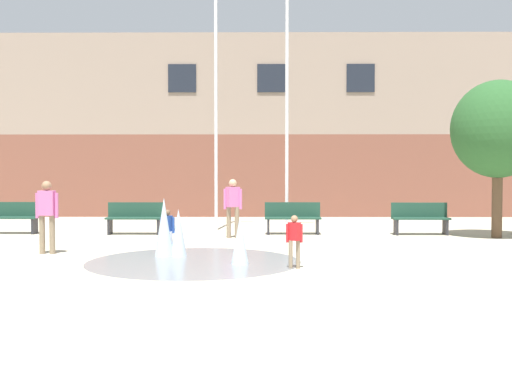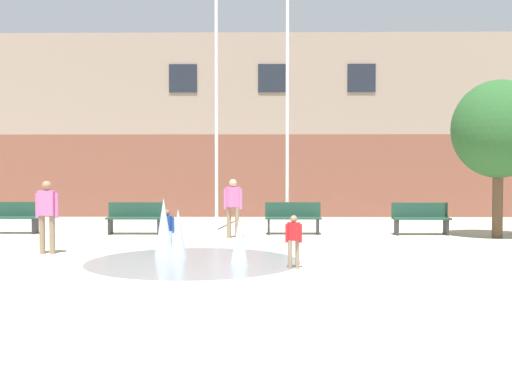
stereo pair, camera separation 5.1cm
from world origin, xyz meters
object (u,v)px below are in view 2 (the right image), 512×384
(park_bench_under_left_flagpole, at_px, (293,217))
(street_tree_near_building, at_px, (499,130))
(child_with_pink_shirt, at_px, (167,229))
(adult_watching, at_px, (47,211))
(park_bench_far_left, at_px, (12,217))
(flagpole_right, at_px, (288,86))
(teen_by_trashcan, at_px, (233,203))
(child_running, at_px, (294,237))
(park_bench_under_right_flagpole, at_px, (421,218))
(flagpole_left, at_px, (217,75))
(park_bench_left_of_flagpoles, at_px, (135,217))

(park_bench_under_left_flagpole, relative_size, street_tree_near_building, 0.38)
(child_with_pink_shirt, xyz_separation_m, adult_watching, (-2.67, 0.28, 0.35))
(park_bench_far_left, xyz_separation_m, flagpole_right, (8.05, 1.08, 3.91))
(teen_by_trashcan, distance_m, street_tree_near_building, 7.41)
(child_with_pink_shirt, bearing_deg, park_bench_far_left, -97.21)
(child_running, height_order, teen_by_trashcan, teen_by_trashcan)
(park_bench_under_right_flagpole, distance_m, flagpole_left, 7.38)
(flagpole_left, distance_m, street_tree_near_building, 8.22)
(park_bench_under_left_flagpole, distance_m, flagpole_left, 4.97)
(adult_watching, bearing_deg, flagpole_right, 47.19)
(park_bench_under_left_flagpole, distance_m, child_running, 6.12)
(flagpole_right, bearing_deg, park_bench_far_left, -172.32)
(adult_watching, bearing_deg, park_bench_under_right_flagpole, 26.72)
(park_bench_far_left, xyz_separation_m, park_bench_left_of_flagpoles, (3.62, -0.15, 0.00))
(park_bench_left_of_flagpoles, xyz_separation_m, park_bench_under_right_flagpole, (8.14, -0.05, 0.00))
(flagpole_left, xyz_separation_m, street_tree_near_building, (7.73, -2.11, -1.82))
(park_bench_far_left, distance_m, adult_watching, 5.00)
(street_tree_near_building, bearing_deg, flagpole_left, 164.76)
(park_bench_far_left, bearing_deg, street_tree_near_building, -4.29)
(adult_watching, bearing_deg, teen_by_trashcan, 41.99)
(park_bench_far_left, height_order, park_bench_under_left_flagpole, same)
(park_bench_under_right_flagpole, xyz_separation_m, adult_watching, (-9.19, -4.07, 0.45))
(park_bench_under_right_flagpole, xyz_separation_m, flagpole_left, (-5.88, 1.28, 4.27))
(flagpole_right, bearing_deg, park_bench_left_of_flagpoles, -164.39)
(adult_watching, height_order, street_tree_near_building, street_tree_near_building)
(teen_by_trashcan, relative_size, flagpole_left, 0.18)
(park_bench_left_of_flagpoles, relative_size, child_with_pink_shirt, 1.62)
(park_bench_far_left, distance_m, park_bench_left_of_flagpoles, 3.62)
(child_with_pink_shirt, distance_m, adult_watching, 2.71)
(teen_by_trashcan, relative_size, child_with_pink_shirt, 1.61)
(park_bench_left_of_flagpoles, height_order, child_running, child_running)
(park_bench_left_of_flagpoles, xyz_separation_m, adult_watching, (-1.04, -4.11, 0.45))
(child_running, bearing_deg, flagpole_left, 145.08)
(child_running, height_order, street_tree_near_building, street_tree_near_building)
(park_bench_left_of_flagpoles, bearing_deg, flagpole_left, 28.67)
(child_running, distance_m, child_with_pink_shirt, 3.08)
(child_with_pink_shirt, relative_size, flagpole_left, 0.11)
(park_bench_left_of_flagpoles, bearing_deg, adult_watching, -104.24)
(child_with_pink_shirt, height_order, flagpole_left, flagpole_left)
(child_with_pink_shirt, xyz_separation_m, flagpole_right, (2.81, 5.63, 3.81))
(teen_by_trashcan, height_order, child_with_pink_shirt, teen_by_trashcan)
(park_bench_far_left, relative_size, child_running, 1.62)
(park_bench_under_right_flagpole, relative_size, child_running, 1.62)
(teen_by_trashcan, relative_size, adult_watching, 1.00)
(park_bench_left_of_flagpoles, bearing_deg, child_running, -55.01)
(park_bench_under_right_flagpole, distance_m, teen_by_trashcan, 5.39)
(park_bench_under_left_flagpole, xyz_separation_m, park_bench_under_right_flagpole, (3.62, -0.11, 0.00))
(park_bench_under_right_flagpole, bearing_deg, flagpole_right, 160.94)
(park_bench_left_of_flagpoles, distance_m, child_running, 7.38)
(park_bench_far_left, distance_m, park_bench_under_left_flagpole, 8.14)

